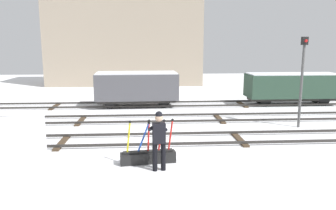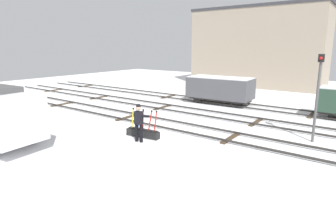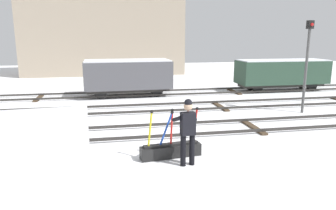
% 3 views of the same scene
% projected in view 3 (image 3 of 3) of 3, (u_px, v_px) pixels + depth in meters
% --- Properties ---
extents(ground_plane, '(60.00, 60.00, 0.00)m').
position_uv_depth(ground_plane, '(163.00, 133.00, 11.45)').
color(ground_plane, white).
extents(track_main_line, '(44.00, 1.94, 0.18)m').
position_uv_depth(track_main_line, '(163.00, 130.00, 11.43)').
color(track_main_line, '#2D2B28').
rests_on(track_main_line, ground_plane).
extents(track_siding_near, '(44.00, 1.94, 0.18)m').
position_uv_depth(track_siding_near, '(150.00, 108.00, 14.95)').
color(track_siding_near, '#2D2B28').
rests_on(track_siding_near, ground_plane).
extents(track_siding_far, '(44.00, 1.94, 0.18)m').
position_uv_depth(track_siding_far, '(142.00, 93.00, 18.74)').
color(track_siding_far, '#2D2B28').
rests_on(track_siding_far, ground_plane).
extents(switch_lever_frame, '(1.83, 0.59, 1.45)m').
position_uv_depth(switch_lever_frame, '(171.00, 149.00, 9.13)').
color(switch_lever_frame, black).
rests_on(switch_lever_frame, ground_plane).
extents(rail_worker, '(0.60, 0.75, 1.85)m').
position_uv_depth(rail_worker, '(187.00, 128.00, 8.40)').
color(rail_worker, black).
rests_on(rail_worker, ground_plane).
extents(signal_post, '(0.24, 0.32, 4.14)m').
position_uv_depth(signal_post, '(307.00, 58.00, 13.97)').
color(signal_post, '#4C4C4C').
rests_on(signal_post, ground_plane).
extents(apartment_building, '(14.60, 5.68, 8.78)m').
position_uv_depth(apartment_building, '(104.00, 26.00, 29.32)').
color(apartment_building, gray).
rests_on(apartment_building, ground_plane).
extents(freight_car_near_switch, '(5.78, 1.93, 2.00)m').
position_uv_depth(freight_car_near_switch, '(282.00, 73.00, 20.14)').
color(freight_car_near_switch, '#2D2B28').
rests_on(freight_car_near_switch, ground_plane).
extents(freight_car_far_end, '(5.05, 2.43, 2.12)m').
position_uv_depth(freight_car_far_end, '(128.00, 75.00, 18.36)').
color(freight_car_far_end, '#2D2B28').
rests_on(freight_car_far_end, ground_plane).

